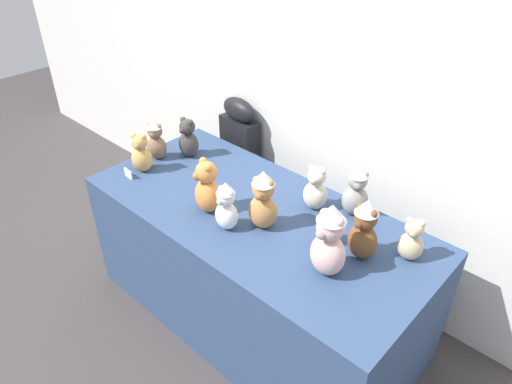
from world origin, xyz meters
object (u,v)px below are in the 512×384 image
(teddy_bear_ginger, at_px, (207,188))
(teddy_bear_snow, at_px, (226,206))
(instrument_case, at_px, (240,167))
(teddy_bear_honey, at_px, (141,154))
(teddy_bear_caramel, at_px, (263,200))
(party_cup_blue, at_px, (325,234))
(teddy_bear_ash, at_px, (356,190))
(teddy_bear_charcoal, at_px, (188,139))
(teddy_bear_sand, at_px, (412,240))
(teddy_bear_mocha, at_px, (156,139))
(display_table, at_px, (256,267))
(teddy_bear_cream, at_px, (316,189))
(teddy_bear_chestnut, at_px, (364,230))
(teddy_bear_blush, at_px, (329,241))

(teddy_bear_ginger, relative_size, teddy_bear_snow, 1.11)
(instrument_case, height_order, teddy_bear_honey, instrument_case)
(teddy_bear_caramel, bearing_deg, party_cup_blue, 0.66)
(teddy_bear_ash, height_order, teddy_bear_charcoal, teddy_bear_ash)
(teddy_bear_ginger, bearing_deg, teddy_bear_sand, 43.05)
(teddy_bear_mocha, relative_size, teddy_bear_sand, 1.19)
(display_table, xyz_separation_m, teddy_bear_sand, (0.74, 0.20, 0.48))
(teddy_bear_charcoal, xyz_separation_m, teddy_bear_sand, (1.42, 0.06, -0.01))
(teddy_bear_cream, height_order, teddy_bear_ginger, teddy_bear_ginger)
(teddy_bear_ginger, distance_m, teddy_bear_snow, 0.18)
(teddy_bear_mocha, distance_m, teddy_bear_sand, 1.55)
(teddy_bear_ginger, bearing_deg, teddy_bear_honey, -158.77)
(teddy_bear_chestnut, bearing_deg, teddy_bear_honey, -163.00)
(teddy_bear_mocha, distance_m, teddy_bear_ginger, 0.63)
(teddy_bear_caramel, distance_m, teddy_bear_sand, 0.69)
(teddy_bear_mocha, xyz_separation_m, teddy_bear_chestnut, (1.37, 0.07, 0.02))
(teddy_bear_mocha, relative_size, teddy_bear_chestnut, 0.85)
(instrument_case, xyz_separation_m, teddy_bear_ginger, (0.47, -0.71, 0.39))
(teddy_bear_blush, height_order, party_cup_blue, teddy_bear_blush)
(teddy_bear_chestnut, relative_size, teddy_bear_sand, 1.40)
(teddy_bear_charcoal, bearing_deg, instrument_case, 82.10)
(party_cup_blue, bearing_deg, teddy_bear_snow, -151.45)
(teddy_bear_blush, xyz_separation_m, teddy_bear_cream, (-0.32, 0.34, -0.06))
(teddy_bear_cream, height_order, teddy_bear_honey, teddy_bear_cream)
(teddy_bear_cream, distance_m, teddy_bear_caramel, 0.31)
(display_table, bearing_deg, teddy_bear_ash, 40.87)
(teddy_bear_chestnut, bearing_deg, teddy_bear_caramel, -155.84)
(teddy_bear_charcoal, distance_m, teddy_bear_ginger, 0.58)
(display_table, height_order, teddy_bear_mocha, teddy_bear_mocha)
(teddy_bear_sand, bearing_deg, teddy_bear_chestnut, -161.88)
(teddy_bear_ash, bearing_deg, teddy_bear_ginger, -172.31)
(teddy_bear_ash, relative_size, teddy_bear_charcoal, 1.16)
(teddy_bear_honey, relative_size, teddy_bear_sand, 1.09)
(instrument_case, relative_size, teddy_bear_charcoal, 4.06)
(teddy_bear_mocha, xyz_separation_m, teddy_bear_ginger, (0.61, -0.15, 0.01))
(teddy_bear_sand, distance_m, party_cup_blue, 0.38)
(teddy_bear_cream, relative_size, teddy_bear_snow, 0.93)
(teddy_bear_mocha, relative_size, teddy_bear_blush, 0.73)
(teddy_bear_chestnut, bearing_deg, party_cup_blue, -159.65)
(teddy_bear_chestnut, bearing_deg, teddy_bear_ginger, -155.86)
(teddy_bear_mocha, bearing_deg, instrument_case, 46.23)
(instrument_case, xyz_separation_m, teddy_bear_mocha, (-0.14, -0.56, 0.38))
(teddy_bear_ginger, distance_m, party_cup_blue, 0.62)
(teddy_bear_chestnut, bearing_deg, teddy_bear_ash, 135.89)
(teddy_bear_mocha, bearing_deg, teddy_bear_ginger, -43.59)
(teddy_bear_caramel, relative_size, teddy_bear_ginger, 1.09)
(teddy_bear_mocha, xyz_separation_m, teddy_bear_charcoal, (0.12, 0.15, -0.01))
(teddy_bear_caramel, relative_size, party_cup_blue, 2.86)
(teddy_bear_ash, relative_size, teddy_bear_snow, 1.10)
(teddy_bear_ginger, height_order, teddy_bear_chestnut, teddy_bear_chestnut)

